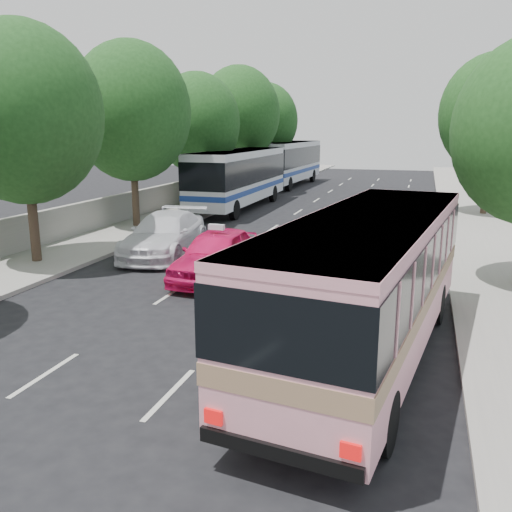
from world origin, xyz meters
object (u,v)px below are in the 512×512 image
at_px(white_pickup, 165,235).
at_px(tour_coach_rear, 289,160).
at_px(pink_bus, 370,272).
at_px(pink_taxi, 217,254).
at_px(tour_coach_front, 239,174).

relative_size(white_pickup, tour_coach_rear, 0.45).
distance_m(pink_bus, pink_taxi, 7.85).
distance_m(pink_taxi, tour_coach_front, 16.98).
bearing_deg(pink_taxi, tour_coach_front, 105.75).
bearing_deg(pink_taxi, white_pickup, 140.37).
bearing_deg(pink_taxi, tour_coach_rear, 98.78).
bearing_deg(tour_coach_rear, pink_taxi, -79.02).
distance_m(pink_bus, tour_coach_rear, 38.24).
relative_size(pink_bus, white_pickup, 1.79).
bearing_deg(white_pickup, pink_bus, -48.79).
relative_size(tour_coach_front, tour_coach_rear, 0.95).
height_order(white_pickup, tour_coach_front, tour_coach_front).
relative_size(pink_bus, tour_coach_rear, 0.80).
xyz_separation_m(pink_bus, tour_coach_front, (-10.40, 21.56, 0.20)).
xyz_separation_m(tour_coach_front, tour_coach_rear, (-0.40, 15.12, 0.10)).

